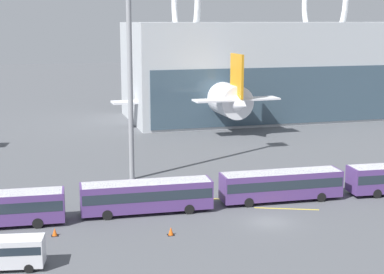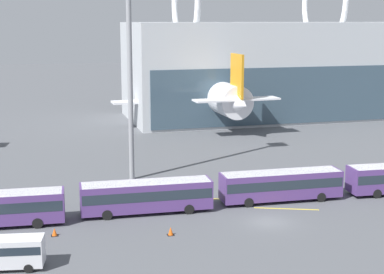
{
  "view_description": "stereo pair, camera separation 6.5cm",
  "coord_description": "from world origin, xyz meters",
  "px_view_note": "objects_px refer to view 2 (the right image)",
  "views": [
    {
      "loc": [
        -21.37,
        -49.63,
        18.93
      ],
      "look_at": [
        -1.39,
        22.66,
        4.0
      ],
      "focal_mm": 55.0,
      "sensor_mm": 36.0,
      "label": 1
    },
    {
      "loc": [
        -21.31,
        -49.65,
        18.93
      ],
      "look_at": [
        -1.39,
        22.66,
        4.0
      ],
      "focal_mm": 55.0,
      "sensor_mm": 36.0,
      "label": 2
    }
  ],
  "objects_px": {
    "airliner_at_gate_far": "(209,93)",
    "service_van_foreground": "(10,251)",
    "traffic_cone_0": "(55,232)",
    "shuttle_bus_1": "(147,195)",
    "floodlight_mast": "(129,18)",
    "shuttle_bus_2": "(281,184)",
    "traffic_cone_1": "(171,231)"
  },
  "relations": [
    {
      "from": "floodlight_mast",
      "to": "traffic_cone_0",
      "type": "height_order",
      "value": "floodlight_mast"
    },
    {
      "from": "airliner_at_gate_far",
      "to": "shuttle_bus_2",
      "type": "xyz_separation_m",
      "value": [
        -6.81,
        -48.6,
        -3.74
      ]
    },
    {
      "from": "floodlight_mast",
      "to": "traffic_cone_0",
      "type": "xyz_separation_m",
      "value": [
        -9.91,
        -17.06,
        -18.83
      ]
    },
    {
      "from": "shuttle_bus_1",
      "to": "shuttle_bus_2",
      "type": "distance_m",
      "value": 14.56
    },
    {
      "from": "traffic_cone_0",
      "to": "service_van_foreground",
      "type": "bearing_deg",
      "value": -119.21
    },
    {
      "from": "airliner_at_gate_far",
      "to": "traffic_cone_0",
      "type": "xyz_separation_m",
      "value": [
        -30.56,
        -52.83,
        -5.27
      ]
    },
    {
      "from": "airliner_at_gate_far",
      "to": "shuttle_bus_1",
      "type": "distance_m",
      "value": 53.34
    },
    {
      "from": "airliner_at_gate_far",
      "to": "traffic_cone_1",
      "type": "distance_m",
      "value": 59.33
    },
    {
      "from": "floodlight_mast",
      "to": "shuttle_bus_2",
      "type": "bearing_deg",
      "value": -42.85
    },
    {
      "from": "shuttle_bus_1",
      "to": "traffic_cone_0",
      "type": "relative_size",
      "value": 18.01
    },
    {
      "from": "shuttle_bus_1",
      "to": "traffic_cone_0",
      "type": "xyz_separation_m",
      "value": [
        -9.19,
        -4.1,
        -1.52
      ]
    },
    {
      "from": "service_van_foreground",
      "to": "airliner_at_gate_far",
      "type": "bearing_deg",
      "value": -110.41
    },
    {
      "from": "airliner_at_gate_far",
      "to": "service_van_foreground",
      "type": "xyz_separation_m",
      "value": [
        -34.12,
        -59.2,
        -4.16
      ]
    },
    {
      "from": "airliner_at_gate_far",
      "to": "traffic_cone_0",
      "type": "bearing_deg",
      "value": 148.21
    },
    {
      "from": "shuttle_bus_2",
      "to": "floodlight_mast",
      "type": "distance_m",
      "value": 25.6
    },
    {
      "from": "airliner_at_gate_far",
      "to": "service_van_foreground",
      "type": "relative_size",
      "value": 7.02
    },
    {
      "from": "traffic_cone_1",
      "to": "service_van_foreground",
      "type": "bearing_deg",
      "value": -164.51
    },
    {
      "from": "shuttle_bus_1",
      "to": "traffic_cone_1",
      "type": "xyz_separation_m",
      "value": [
        0.87,
        -6.7,
        -1.51
      ]
    },
    {
      "from": "shuttle_bus_2",
      "to": "service_van_foreground",
      "type": "distance_m",
      "value": 29.29
    },
    {
      "from": "traffic_cone_1",
      "to": "airliner_at_gate_far",
      "type": "bearing_deg",
      "value": 69.7
    },
    {
      "from": "service_van_foreground",
      "to": "traffic_cone_1",
      "type": "xyz_separation_m",
      "value": [
        13.61,
        3.77,
        -1.09
      ]
    },
    {
      "from": "airliner_at_gate_far",
      "to": "shuttle_bus_1",
      "type": "relative_size",
      "value": 2.84
    },
    {
      "from": "service_van_foreground",
      "to": "traffic_cone_0",
      "type": "bearing_deg",
      "value": -109.66
    },
    {
      "from": "shuttle_bus_1",
      "to": "floodlight_mast",
      "type": "xyz_separation_m",
      "value": [
        0.72,
        12.96,
        17.31
      ]
    },
    {
      "from": "shuttle_bus_1",
      "to": "service_van_foreground",
      "type": "xyz_separation_m",
      "value": [
        -12.75,
        -10.47,
        -0.42
      ]
    },
    {
      "from": "floodlight_mast",
      "to": "traffic_cone_0",
      "type": "relative_size",
      "value": 43.15
    },
    {
      "from": "shuttle_bus_1",
      "to": "shuttle_bus_2",
      "type": "height_order",
      "value": "same"
    },
    {
      "from": "shuttle_bus_1",
      "to": "floodlight_mast",
      "type": "bearing_deg",
      "value": 89.67
    },
    {
      "from": "airliner_at_gate_far",
      "to": "traffic_cone_0",
      "type": "distance_m",
      "value": 61.26
    },
    {
      "from": "service_van_foreground",
      "to": "traffic_cone_1",
      "type": "height_order",
      "value": "service_van_foreground"
    },
    {
      "from": "airliner_at_gate_far",
      "to": "traffic_cone_1",
      "type": "bearing_deg",
      "value": 157.95
    },
    {
      "from": "shuttle_bus_1",
      "to": "traffic_cone_1",
      "type": "distance_m",
      "value": 6.92
    }
  ]
}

